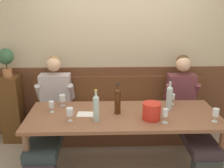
{
  "coord_description": "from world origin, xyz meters",
  "views": [
    {
      "loc": [
        -0.22,
        -2.64,
        2.0
      ],
      "look_at": [
        -0.12,
        0.44,
        1.0
      ],
      "focal_mm": 41.01,
      "sensor_mm": 36.0,
      "label": 1
    }
  ],
  "objects_px": {
    "wine_glass_mid_right": "(216,113)",
    "wine_glass_right_end": "(51,105)",
    "dining_table": "(123,120)",
    "ice_bucket": "(151,111)",
    "wine_bottle_amber_mid": "(169,97)",
    "person_center_left_seat": "(52,113)",
    "wine_glass_left_end": "(62,99)",
    "wine_bottle_clear_water": "(96,107)",
    "wall_bench": "(119,122)",
    "wine_bottle_green_tall": "(118,100)",
    "potted_plant": "(6,59)",
    "person_center_right_seat": "(188,110)",
    "wine_glass_near_bucket": "(70,112)",
    "wine_glass_mid_left": "(165,114)",
    "wine_glass_by_bottle": "(172,97)"
  },
  "relations": [
    {
      "from": "wine_glass_mid_left",
      "to": "wine_glass_by_bottle",
      "type": "bearing_deg",
      "value": 68.08
    },
    {
      "from": "person_center_left_seat",
      "to": "wine_glass_mid_right",
      "type": "bearing_deg",
      "value": -16.03
    },
    {
      "from": "wall_bench",
      "to": "wine_glass_right_end",
      "type": "bearing_deg",
      "value": -143.92
    },
    {
      "from": "wine_bottle_clear_water",
      "to": "wall_bench",
      "type": "bearing_deg",
      "value": 70.27
    },
    {
      "from": "wine_bottle_amber_mid",
      "to": "person_center_left_seat",
      "type": "bearing_deg",
      "value": 171.78
    },
    {
      "from": "ice_bucket",
      "to": "wine_glass_mid_left",
      "type": "bearing_deg",
      "value": -34.7
    },
    {
      "from": "wine_bottle_amber_mid",
      "to": "wine_glass_near_bucket",
      "type": "relative_size",
      "value": 2.57
    },
    {
      "from": "wall_bench",
      "to": "person_center_left_seat",
      "type": "height_order",
      "value": "person_center_left_seat"
    },
    {
      "from": "wine_bottle_clear_water",
      "to": "wine_bottle_green_tall",
      "type": "distance_m",
      "value": 0.31
    },
    {
      "from": "person_center_left_seat",
      "to": "wine_glass_left_end",
      "type": "xyz_separation_m",
      "value": [
        0.16,
        -0.04,
        0.21
      ]
    },
    {
      "from": "person_center_left_seat",
      "to": "wine_glass_near_bucket",
      "type": "bearing_deg",
      "value": -57.37
    },
    {
      "from": "person_center_left_seat",
      "to": "wine_glass_near_bucket",
      "type": "height_order",
      "value": "person_center_left_seat"
    },
    {
      "from": "wine_glass_left_end",
      "to": "person_center_right_seat",
      "type": "bearing_deg",
      "value": 1.6
    },
    {
      "from": "wine_glass_mid_left",
      "to": "ice_bucket",
      "type": "bearing_deg",
      "value": 145.3
    },
    {
      "from": "person_center_right_seat",
      "to": "wine_bottle_amber_mid",
      "type": "relative_size",
      "value": 3.3
    },
    {
      "from": "wine_bottle_green_tall",
      "to": "wine_glass_by_bottle",
      "type": "height_order",
      "value": "wine_bottle_green_tall"
    },
    {
      "from": "wine_glass_left_end",
      "to": "wine_glass_by_bottle",
      "type": "height_order",
      "value": "wine_glass_left_end"
    },
    {
      "from": "wine_bottle_amber_mid",
      "to": "wine_glass_left_end",
      "type": "height_order",
      "value": "wine_bottle_amber_mid"
    },
    {
      "from": "wall_bench",
      "to": "wine_glass_by_bottle",
      "type": "bearing_deg",
      "value": -32.46
    },
    {
      "from": "wall_bench",
      "to": "dining_table",
      "type": "relative_size",
      "value": 1.13
    },
    {
      "from": "ice_bucket",
      "to": "wine_glass_mid_left",
      "type": "relative_size",
      "value": 1.27
    },
    {
      "from": "wine_bottle_clear_water",
      "to": "potted_plant",
      "type": "relative_size",
      "value": 0.91
    },
    {
      "from": "wine_glass_left_end",
      "to": "wine_glass_near_bucket",
      "type": "height_order",
      "value": "wine_glass_near_bucket"
    },
    {
      "from": "dining_table",
      "to": "ice_bucket",
      "type": "relative_size",
      "value": 10.99
    },
    {
      "from": "wine_glass_mid_left",
      "to": "potted_plant",
      "type": "relative_size",
      "value": 0.4
    },
    {
      "from": "wine_glass_by_bottle",
      "to": "wine_glass_right_end",
      "type": "bearing_deg",
      "value": -172.17
    },
    {
      "from": "wall_bench",
      "to": "potted_plant",
      "type": "bearing_deg",
      "value": 178.74
    },
    {
      "from": "dining_table",
      "to": "wine_bottle_green_tall",
      "type": "height_order",
      "value": "wine_bottle_green_tall"
    },
    {
      "from": "person_center_right_seat",
      "to": "wine_glass_right_end",
      "type": "bearing_deg",
      "value": -172.01
    },
    {
      "from": "dining_table",
      "to": "wine_bottle_clear_water",
      "type": "relative_size",
      "value": 6.19
    },
    {
      "from": "wine_bottle_green_tall",
      "to": "dining_table",
      "type": "bearing_deg",
      "value": -21.8
    },
    {
      "from": "wine_glass_mid_right",
      "to": "wine_glass_right_end",
      "type": "bearing_deg",
      "value": 170.46
    },
    {
      "from": "wine_bottle_green_tall",
      "to": "wine_glass_left_end",
      "type": "height_order",
      "value": "wine_bottle_green_tall"
    },
    {
      "from": "wine_glass_left_end",
      "to": "dining_table",
      "type": "bearing_deg",
      "value": -20.58
    },
    {
      "from": "wine_glass_by_bottle",
      "to": "wine_bottle_green_tall",
      "type": "bearing_deg",
      "value": -159.73
    },
    {
      "from": "ice_bucket",
      "to": "wine_glass_right_end",
      "type": "relative_size",
      "value": 1.5
    },
    {
      "from": "wall_bench",
      "to": "potted_plant",
      "type": "xyz_separation_m",
      "value": [
        -1.58,
        0.03,
        0.97
      ]
    },
    {
      "from": "wine_glass_mid_left",
      "to": "wine_glass_near_bucket",
      "type": "height_order",
      "value": "wine_glass_mid_left"
    },
    {
      "from": "wine_glass_left_end",
      "to": "wine_bottle_clear_water",
      "type": "bearing_deg",
      "value": -45.3
    },
    {
      "from": "wine_glass_mid_left",
      "to": "wall_bench",
      "type": "bearing_deg",
      "value": 115.08
    },
    {
      "from": "wine_glass_near_bucket",
      "to": "wall_bench",
      "type": "bearing_deg",
      "value": 55.06
    },
    {
      "from": "wine_glass_left_end",
      "to": "wine_glass_by_bottle",
      "type": "bearing_deg",
      "value": 0.38
    },
    {
      "from": "person_center_left_seat",
      "to": "dining_table",
      "type": "bearing_deg",
      "value": -19.5
    },
    {
      "from": "wine_glass_left_end",
      "to": "wine_glass_near_bucket",
      "type": "bearing_deg",
      "value": -71.26
    },
    {
      "from": "ice_bucket",
      "to": "wine_glass_by_bottle",
      "type": "xyz_separation_m",
      "value": [
        0.35,
        0.43,
        -0.0
      ]
    },
    {
      "from": "person_center_left_seat",
      "to": "wine_glass_mid_left",
      "type": "bearing_deg",
      "value": -22.37
    },
    {
      "from": "wine_glass_near_bucket",
      "to": "potted_plant",
      "type": "relative_size",
      "value": 0.38
    },
    {
      "from": "person_center_right_seat",
      "to": "wine_bottle_green_tall",
      "type": "xyz_separation_m",
      "value": [
        -0.95,
        -0.3,
        0.27
      ]
    },
    {
      "from": "dining_table",
      "to": "wine_glass_left_end",
      "type": "height_order",
      "value": "wine_glass_left_end"
    },
    {
      "from": "wine_glass_left_end",
      "to": "wine_glass_mid_left",
      "type": "bearing_deg",
      "value": -23.4
    }
  ]
}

